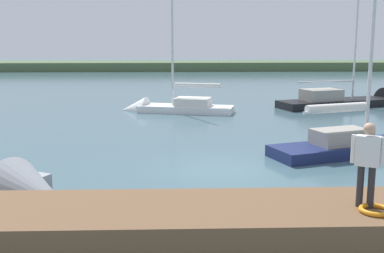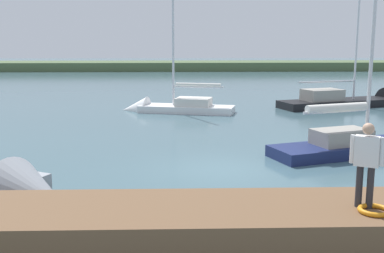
# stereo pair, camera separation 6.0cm
# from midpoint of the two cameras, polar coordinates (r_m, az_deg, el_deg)

# --- Properties ---
(ground_plane) EXTENTS (200.00, 200.00, 0.00)m
(ground_plane) POSITION_cam_midpoint_polar(r_m,az_deg,el_deg) (15.83, 3.40, -5.15)
(ground_plane) COLOR #42606B
(far_shoreline) EXTENTS (180.00, 8.00, 2.40)m
(far_shoreline) POSITION_cam_midpoint_polar(r_m,az_deg,el_deg) (69.07, -0.76, 6.79)
(far_shoreline) COLOR #4C603D
(far_shoreline) RESTS_ON ground_plane
(dock_pier) EXTENTS (24.70, 2.42, 0.80)m
(dock_pier) POSITION_cam_midpoint_polar(r_m,az_deg,el_deg) (10.29, 6.45, -11.49)
(dock_pier) COLOR brown
(dock_pier) RESTS_ON ground_plane
(life_ring_buoy) EXTENTS (0.66, 0.66, 0.10)m
(life_ring_buoy) POSITION_cam_midpoint_polar(r_m,az_deg,el_deg) (10.36, 20.98, -9.32)
(life_ring_buoy) COLOR orange
(life_ring_buoy) RESTS_ON dock_pier
(sailboat_near_dock) EXTENTS (8.14, 4.29, 8.80)m
(sailboat_near_dock) POSITION_cam_midpoint_polar(r_m,az_deg,el_deg) (19.73, 21.43, -2.24)
(sailboat_near_dock) COLOR navy
(sailboat_near_dock) RESTS_ON ground_plane
(sailboat_far_right) EXTENTS (7.00, 3.37, 8.36)m
(sailboat_far_right) POSITION_cam_midpoint_polar(r_m,az_deg,el_deg) (28.42, -2.84, 2.01)
(sailboat_far_right) COLOR white
(sailboat_far_right) RESTS_ON ground_plane
(sailboat_outer_mooring) EXTENTS (9.71, 4.92, 11.06)m
(sailboat_outer_mooring) POSITION_cam_midpoint_polar(r_m,az_deg,el_deg) (32.79, 19.02, 2.67)
(sailboat_outer_mooring) COLOR black
(sailboat_outer_mooring) RESTS_ON ground_plane
(person_on_dock) EXTENTS (0.60, 0.42, 1.77)m
(person_on_dock) POSITION_cam_midpoint_polar(r_m,az_deg,el_deg) (10.33, 20.12, -3.63)
(person_on_dock) COLOR #28282D
(person_on_dock) RESTS_ON dock_pier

